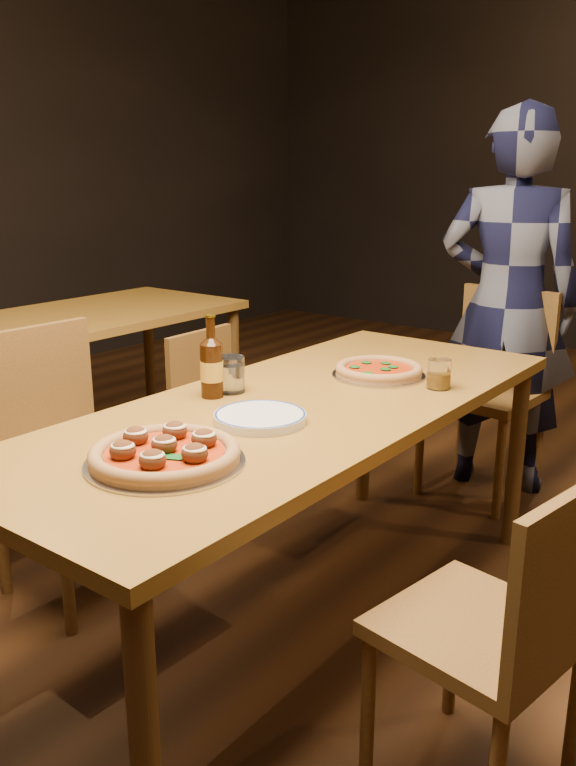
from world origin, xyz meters
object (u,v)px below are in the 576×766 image
Objects in this scene: pizza_meatball at (165,453)px; plate_stack at (260,418)px; table_left at (44,335)px; beer_bottle at (212,369)px; amber_glass at (439,374)px; chair_end at (483,392)px; table_main at (298,425)px; pizza_margherita at (379,370)px; water_glass at (230,374)px; diner at (508,304)px; chair_main_nw at (76,462)px; chair_main_e at (478,626)px; chair_main_sw at (233,423)px.

pizza_meatball is 1.49× the size of plate_stack.
beer_bottle is (1.46, -0.42, 0.16)m from table_left.
amber_glass is (0.22, 0.97, 0.02)m from pizza_meatball.
chair_end reaches higher than pizza_meatball.
pizza_margherita reaches higher than table_main.
water_glass reaches higher than table_left.
water_glass is (-0.26, 0.17, 0.04)m from plate_stack.
amber_glass is (0.23, -0.01, 0.03)m from pizza_margherita.
pizza_margherita is 1.09m from diner.
table_main is 1.73m from table_left.
table_main is 2.10× the size of chair_main_nw.
plate_stack is at bearing -111.67° from amber_glass.
chair_main_nw is at bearing -111.44° from chair_end.
chair_main_e is 0.77m from plate_stack.
plate_stack is at bearing -19.60° from beer_bottle.
table_main is 2.09× the size of chair_end.
chair_main_sw is at bearing 10.43° from table_left.
beer_bottle is (-0.27, 0.10, 0.08)m from plate_stack.
chair_main_sw reaches higher than pizza_margherita.
chair_end reaches higher than table_left.
plate_stack is (1.73, -0.51, 0.08)m from table_left.
table_left is 1.17m from chair_main_nw.
diner reaches higher than beer_bottle.
chair_end is (0.75, 1.60, 0.00)m from chair_main_nw.
chair_main_sw is 0.81m from water_glass.
chair_main_nw is at bearing -137.62° from pizza_margherita.
chair_end is 10.17× the size of amber_glass.
beer_bottle is at bearing -154.09° from table_main.
chair_main_nw is at bearing -174.07° from plate_stack.
chair_main_e is 9.06× the size of amber_glass.
table_main is 0.80m from chair_main_nw.
plate_stack reaches higher than table_left.
table_main is at bearing -126.41° from chair_main_sw.
table_left is at bearing -176.74° from pizza_margherita.
amber_glass is at bearing 85.43° from diner.
chair_main_e is 1.74m from chair_end.
amber_glass is (0.23, -0.93, 0.32)m from chair_end.
pizza_meatball is (0.04, -0.58, 0.10)m from table_main.
chair_end is at bearing 68.53° from diner.
diner is at bearing 87.98° from table_main.
chair_main_e is at bearing 95.02° from diner.
beer_bottle is 0.08m from water_glass.
water_glass is at bearing 146.80° from plate_stack.
pizza_meatball is (0.76, -0.29, 0.30)m from chair_main_nw.
chair_main_nw is 0.78m from chair_main_sw.
table_main is 0.41m from pizza_margherita.
pizza_meatball is (0.74, -1.07, 0.37)m from chair_main_sw.
pizza_meatball is 2.07m from diner.
chair_main_sw is at bearing 131.46° from water_glass.
beer_bottle is at bearing -67.85° from chair_main_nw.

